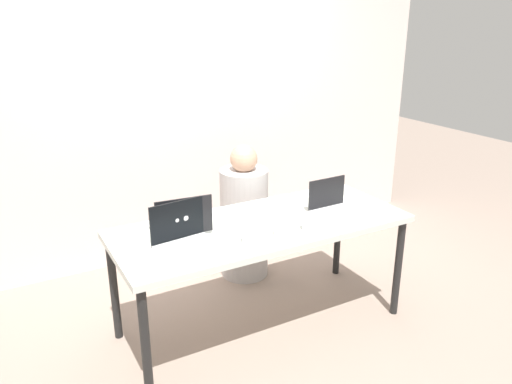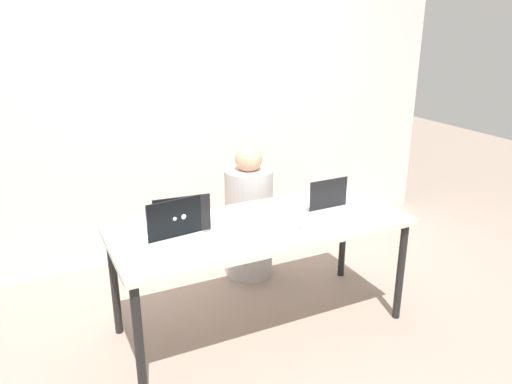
{
  "view_description": "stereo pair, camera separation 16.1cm",
  "coord_description": "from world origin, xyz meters",
  "views": [
    {
      "loc": [
        -1.41,
        -2.46,
        1.94
      ],
      "look_at": [
        0.0,
        0.07,
        0.91
      ],
      "focal_mm": 35.0,
      "sensor_mm": 36.0,
      "label": 1
    },
    {
      "loc": [
        -1.26,
        -2.54,
        1.94
      ],
      "look_at": [
        0.0,
        0.07,
        0.91
      ],
      "focal_mm": 35.0,
      "sensor_mm": 36.0,
      "label": 2
    }
  ],
  "objects": [
    {
      "name": "back_wall",
      "position": [
        0.0,
        1.36,
        1.31
      ],
      "size": [
        4.76,
        0.1,
        2.61
      ],
      "primitive_type": "cube",
      "color": "silver",
      "rests_on": "ground"
    },
    {
      "name": "water_glass_center",
      "position": [
        0.0,
        -0.21,
        0.77
      ],
      "size": [
        0.06,
        0.06,
        0.09
      ],
      "color": "white",
      "rests_on": "desk"
    },
    {
      "name": "laptop_front_left",
      "position": [
        -0.54,
        -0.08,
        0.78
      ],
      "size": [
        0.36,
        0.3,
        0.24
      ],
      "rotation": [
        0.0,
        0.0,
        0.12
      ],
      "color": "silver",
      "rests_on": "desk"
    },
    {
      "name": "water_glass_left",
      "position": [
        -0.2,
        -0.21,
        0.77
      ],
      "size": [
        0.08,
        0.08,
        0.09
      ],
      "color": "white",
      "rests_on": "desk"
    },
    {
      "name": "desk",
      "position": [
        0.0,
        0.0,
        0.67
      ],
      "size": [
        1.83,
        0.75,
        0.73
      ],
      "color": "silver",
      "rests_on": "ground"
    },
    {
      "name": "water_glass_right",
      "position": [
        0.18,
        -0.23,
        0.78
      ],
      "size": [
        0.07,
        0.07,
        0.11
      ],
      "color": "silver",
      "rests_on": "desk"
    },
    {
      "name": "laptop_back_left",
      "position": [
        -0.48,
        0.11,
        0.78
      ],
      "size": [
        0.35,
        0.3,
        0.24
      ],
      "rotation": [
        0.0,
        0.0,
        3.05
      ],
      "color": "silver",
      "rests_on": "desk"
    },
    {
      "name": "person_at_center",
      "position": [
        0.23,
        0.67,
        0.46
      ],
      "size": [
        0.41,
        0.41,
        1.05
      ],
      "rotation": [
        0.0,
        0.0,
        3.29
      ],
      "color": "#B4AFAE",
      "rests_on": "ground"
    },
    {
      "name": "laptop_front_right",
      "position": [
        0.49,
        -0.07,
        0.78
      ],
      "size": [
        0.29,
        0.25,
        0.21
      ],
      "rotation": [
        0.0,
        0.0,
        0.03
      ],
      "color": "silver",
      "rests_on": "desk"
    },
    {
      "name": "ground_plane",
      "position": [
        0.0,
        0.0,
        0.0
      ],
      "size": [
        12.0,
        12.0,
        0.0
      ],
      "primitive_type": "plane",
      "color": "gray"
    }
  ]
}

